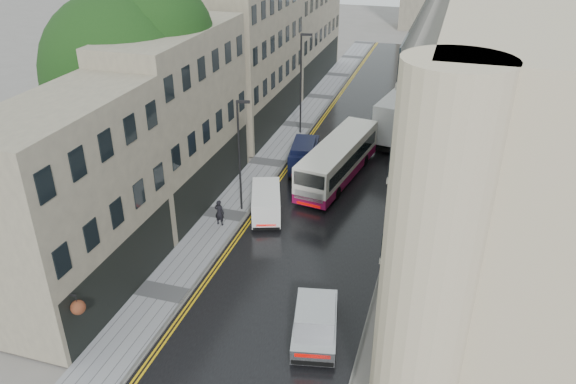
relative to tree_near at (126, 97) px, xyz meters
The scene contains 15 objects.
road 16.14m from the tree_near, 30.96° to the left, with size 9.00×85.00×0.02m, color black.
left_sidewalk 12.16m from the tree_near, 48.44° to the left, with size 2.70×85.00×0.12m, color gray.
right_sidewalk 20.59m from the tree_near, 22.73° to the left, with size 1.80×85.00×0.12m, color slate.
old_shop_row 10.50m from the tree_near, 73.04° to the left, with size 4.50×56.00×12.00m, color gray, non-canonical shape.
modern_block 23.58m from the tree_near, 14.74° to the left, with size 8.00×40.00×14.00m, color #BCA98C, non-canonical shape.
tree_near is the anchor object (origin of this frame).
tree_far 13.02m from the tree_near, 88.68° to the left, with size 9.24×9.24×12.46m, color black, non-canonical shape.
cream_bus 12.69m from the tree_near, 19.37° to the left, with size 2.36×10.37×2.83m, color white, non-canonical shape.
white_lorry 20.05m from the tree_near, 43.20° to the left, with size 2.23×7.43×3.90m, color silver, non-canonical shape.
silver_hatchback 19.31m from the tree_near, 38.80° to the right, with size 1.92×4.39×1.65m, color #A5A6AA, non-canonical shape.
white_van 10.83m from the tree_near, 10.82° to the right, with size 1.73×4.04×1.83m, color white, non-canonical shape.
navy_van 12.10m from the tree_near, 32.54° to the left, with size 1.78×4.45×2.27m, color black, non-canonical shape.
pedestrian 9.31m from the tree_near, 16.94° to the right, with size 0.61×0.40×1.67m, color black.
lamp_post_near 8.04m from the tree_near, ahead, with size 0.82×0.18×7.26m, color black, non-canonical shape.
lamp_post_far 16.11m from the tree_near, 62.40° to the left, with size 0.94×0.21×8.32m, color black, non-canonical shape.
Camera 1 is at (6.96, -9.19, 17.94)m, focal length 35.00 mm.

